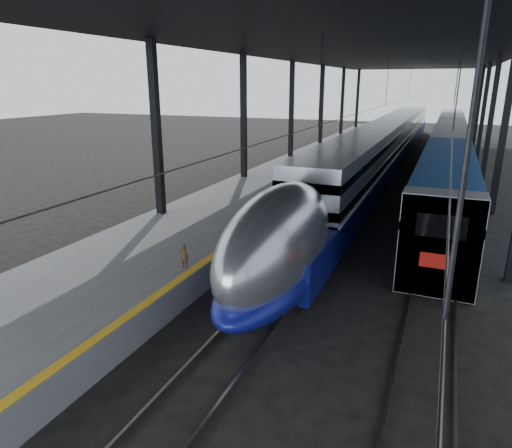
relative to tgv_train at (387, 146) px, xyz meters
The scene contains 8 objects.
ground 28.06m from the tgv_train, 94.10° to the right, with size 160.00×160.00×0.00m, color black.
platform 9.75m from the tgv_train, 124.75° to the right, with size 6.00×80.00×1.00m, color #4C4C4F.
yellow_strip 8.42m from the tgv_train, 108.81° to the right, with size 0.30×80.00×0.01m, color #C98E12.
rails 8.51m from the tgv_train, 72.50° to the right, with size 6.52×80.00×0.16m.
canopy 10.73m from the tgv_train, 90.72° to the right, with size 18.00×75.00×9.47m.
tgv_train is the anchor object (origin of this frame).
second_train 5.24m from the tgv_train, 17.49° to the left, with size 2.65×56.05×3.65m.
child 28.73m from the tgv_train, 96.10° to the right, with size 0.31×0.20×0.85m, color #452C17.
Camera 1 is at (6.88, -13.22, 7.12)m, focal length 32.00 mm.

